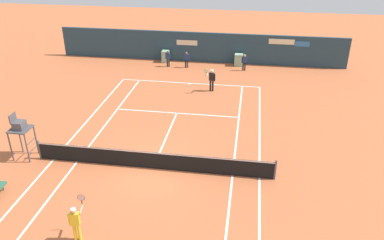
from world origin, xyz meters
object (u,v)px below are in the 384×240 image
Objects in this scene: player_near_side at (75,221)px; ball_kid_right_post at (244,61)px; tennis_ball_near_service_line at (145,95)px; umpire_chair at (20,128)px; ball_kid_left_post at (168,58)px; player_on_baseline at (212,78)px; tennis_ball_by_sideline at (237,109)px; tennis_ball_mid_court at (166,112)px; ball_kid_centre_post at (186,59)px.

player_near_side is 1.27× the size of ball_kid_right_post.
player_near_side is 14.16m from tennis_ball_near_service_line.
umpire_chair reaches higher than ball_kid_left_post.
ball_kid_left_post is 6.40m from tennis_ball_near_service_line.
ball_kid_right_post and ball_kid_left_post have the same top height.
ball_kid_right_post is (2.19, 4.81, -0.18)m from player_on_baseline.
umpire_chair is 7.39m from player_near_side.
ball_kid_left_post is 20.39× the size of tennis_ball_by_sideline.
tennis_ball_by_sideline is at bearing 138.23° from ball_kid_left_post.
ball_kid_right_post is 20.40× the size of tennis_ball_mid_court.
ball_kid_left_post is (-4.24, 4.81, -0.19)m from player_on_baseline.
umpire_chair reaches higher than tennis_ball_by_sideline.
tennis_ball_near_service_line is at bearing 82.06° from player_near_side.
umpire_chair reaches higher than player_near_side.
ball_kid_left_post reaches higher than tennis_ball_mid_court.
tennis_ball_near_service_line is at bearing 33.63° from player_on_baseline.
player_near_side is (-3.46, -15.62, -0.06)m from player_on_baseline.
player_on_baseline is 1.34× the size of ball_kid_left_post.
tennis_ball_near_service_line is at bearing 155.45° from umpire_chair.
player_on_baseline is at bearing 55.22° from ball_kid_right_post.
player_on_baseline is 27.27× the size of tennis_ball_near_service_line.
player_on_baseline is 5.50m from ball_kid_centre_post.
tennis_ball_mid_court and tennis_ball_near_service_line have the same top height.
ball_kid_centre_post is at bearing 158.53° from umpire_chair.
tennis_ball_mid_court is 1.00× the size of tennis_ball_by_sideline.
tennis_ball_mid_court is at bearing 135.78° from umpire_chair.
ball_kid_right_post reaches higher than tennis_ball_mid_court.
player_on_baseline is 1.36× the size of ball_kid_centre_post.
ball_kid_left_post is 9.94m from tennis_ball_by_sideline.
player_on_baseline reaches higher than player_near_side.
player_near_side is 1.27× the size of ball_kid_left_post.
player_on_baseline is (8.63, 10.40, -0.71)m from umpire_chair.
player_near_side is at bearing -85.44° from tennis_ball_near_service_line.
tennis_ball_mid_court is (0.99, 11.55, -0.89)m from player_near_side.
ball_kid_right_post is 20.40× the size of tennis_ball_by_sideline.
tennis_ball_mid_court is at bearing -165.03° from tennis_ball_by_sideline.
ball_kid_right_post is 10.05m from tennis_ball_mid_court.
player_near_side is 21.20m from ball_kid_right_post.
tennis_ball_mid_court is at bearing 92.41° from ball_kid_centre_post.
umpire_chair is 1.80× the size of ball_kid_left_post.
umpire_chair reaches higher than tennis_ball_mid_court.
ball_kid_left_post is at bearing 129.33° from tennis_ball_by_sideline.
ball_kid_right_post is 9.31m from tennis_ball_near_service_line.
player_near_side is 20.45m from ball_kid_centre_post.
tennis_ball_near_service_line is (4.05, 8.87, -1.66)m from umpire_chair.
tennis_ball_mid_court is 3.30m from tennis_ball_near_service_line.
player_near_side is 25.97× the size of tennis_ball_mid_court.
ball_kid_right_post is at bearing 88.93° from tennis_ball_by_sideline.
umpire_chair is 1.34× the size of player_on_baseline.
ball_kid_centre_post is 8.91m from tennis_ball_mid_court.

